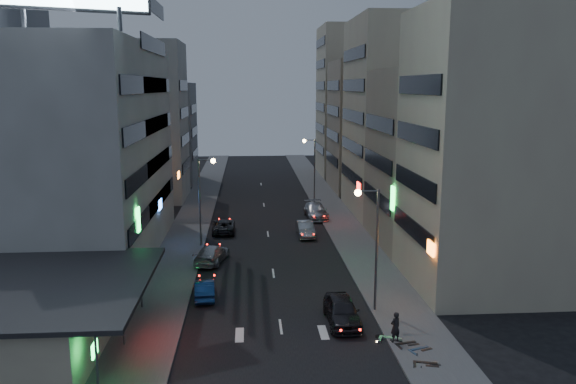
{
  "coord_description": "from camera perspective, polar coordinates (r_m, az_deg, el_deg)",
  "views": [
    {
      "loc": [
        -1.83,
        -28.19,
        14.5
      ],
      "look_at": [
        1.28,
        15.67,
        6.19
      ],
      "focal_mm": 35.0,
      "sensor_mm": 36.0,
      "label": 1
    }
  ],
  "objects": [
    {
      "name": "ground",
      "position": [
        31.75,
        -0.31,
        -16.47
      ],
      "size": [
        180.0,
        180.0,
        0.0
      ],
      "primitive_type": "plane",
      "color": "black",
      "rests_on": "ground"
    },
    {
      "name": "sidewalk_left",
      "position": [
        60.27,
        -9.83,
        -3.32
      ],
      "size": [
        4.0,
        120.0,
        0.12
      ],
      "primitive_type": "cube",
      "color": "#4C4C4F",
      "rests_on": "ground"
    },
    {
      "name": "sidewalk_right",
      "position": [
        60.75,
        5.38,
        -3.1
      ],
      "size": [
        4.0,
        120.0,
        0.12
      ],
      "primitive_type": "cube",
      "color": "#4C4C4F",
      "rests_on": "ground"
    },
    {
      "name": "food_court",
      "position": [
        34.83,
        -24.52,
        -11.37
      ],
      "size": [
        11.0,
        13.0,
        3.88
      ],
      "color": "#BDB694",
      "rests_on": "ground"
    },
    {
      "name": "white_building",
      "position": [
        50.82,
        -21.45,
        3.75
      ],
      "size": [
        14.0,
        24.0,
        18.0
      ],
      "primitive_type": "cube",
      "color": "#B0B0AB",
      "rests_on": "ground"
    },
    {
      "name": "shophouse_near",
      "position": [
        42.43,
        19.39,
        4.01
      ],
      "size": [
        10.0,
        11.0,
        20.0
      ],
      "primitive_type": "cube",
      "color": "#BDB694",
      "rests_on": "ground"
    },
    {
      "name": "shophouse_mid",
      "position": [
        53.49,
        14.91,
        3.36
      ],
      "size": [
        11.0,
        12.0,
        16.0
      ],
      "primitive_type": "cube",
      "color": "gray",
      "rests_on": "ground"
    },
    {
      "name": "shophouse_far",
      "position": [
        65.48,
        10.94,
        7.44
      ],
      "size": [
        10.0,
        14.0,
        22.0
      ],
      "primitive_type": "cube",
      "color": "#BDB694",
      "rests_on": "ground"
    },
    {
      "name": "far_left_a",
      "position": [
        74.59,
        -14.72,
        6.89
      ],
      "size": [
        11.0,
        10.0,
        20.0
      ],
      "primitive_type": "cube",
      "color": "#B0B0AB",
      "rests_on": "ground"
    },
    {
      "name": "far_left_b",
      "position": [
        87.62,
        -13.42,
        5.83
      ],
      "size": [
        12.0,
        10.0,
        15.0
      ],
      "primitive_type": "cube",
      "color": "slate",
      "rests_on": "ground"
    },
    {
      "name": "far_right_a",
      "position": [
        80.27,
        8.48,
        6.65
      ],
      "size": [
        11.0,
        12.0,
        18.0
      ],
      "primitive_type": "cube",
      "color": "gray",
      "rests_on": "ground"
    },
    {
      "name": "far_right_b",
      "position": [
        93.93,
        6.97,
        9.1
      ],
      "size": [
        12.0,
        12.0,
        24.0
      ],
      "primitive_type": "cube",
      "color": "#BDB694",
      "rests_on": "ground"
    },
    {
      "name": "street_lamp_right_near",
      "position": [
        36.22,
        8.43,
        -4.03
      ],
      "size": [
        1.6,
        0.44,
        8.02
      ],
      "color": "#595B60",
      "rests_on": "sidewalk_right"
    },
    {
      "name": "street_lamp_left",
      "position": [
        51.17,
        -8.56,
        0.29
      ],
      "size": [
        1.6,
        0.44,
        8.02
      ],
      "color": "#595B60",
      "rests_on": "sidewalk_left"
    },
    {
      "name": "street_lamp_right_far",
      "position": [
        69.23,
        2.4,
        3.11
      ],
      "size": [
        1.6,
        0.44,
        8.02
      ],
      "color": "#595B60",
      "rests_on": "sidewalk_right"
    },
    {
      "name": "parked_car_right_near",
      "position": [
        35.66,
        5.51,
        -11.9
      ],
      "size": [
        1.97,
        4.85,
        1.65
      ],
      "primitive_type": "imported",
      "rotation": [
        0.0,
        0.0,
        0.01
      ],
      "color": "black",
      "rests_on": "ground"
    },
    {
      "name": "parked_car_right_mid",
      "position": [
        55.15,
        1.77,
        -3.78
      ],
      "size": [
        1.63,
        4.41,
        1.44
      ],
      "primitive_type": "imported",
      "rotation": [
        0.0,
        0.0,
        0.02
      ],
      "color": "#9CA0A4",
      "rests_on": "ground"
    },
    {
      "name": "parked_car_left",
      "position": [
        56.85,
        -6.56,
        -3.46
      ],
      "size": [
        2.3,
        4.84,
        1.33
      ],
      "primitive_type": "imported",
      "rotation": [
        0.0,
        0.0,
        3.16
      ],
      "color": "black",
      "rests_on": "ground"
    },
    {
      "name": "parked_car_right_far",
      "position": [
        62.69,
        2.85,
        -1.93
      ],
      "size": [
        2.45,
        5.66,
        1.62
      ],
      "primitive_type": "imported",
      "rotation": [
        0.0,
        0.0,
        0.03
      ],
      "color": "#A4A6AD",
      "rests_on": "ground"
    },
    {
      "name": "road_car_blue",
      "position": [
        39.96,
        -8.47,
        -9.72
      ],
      "size": [
        1.65,
        3.96,
        1.27
      ],
      "primitive_type": "imported",
      "rotation": [
        0.0,
        0.0,
        3.22
      ],
      "color": "navy",
      "rests_on": "ground"
    },
    {
      "name": "road_car_silver",
      "position": [
        47.49,
        -7.75,
        -6.26
      ],
      "size": [
        3.09,
        5.33,
        1.45
      ],
      "primitive_type": "imported",
      "rotation": [
        0.0,
        0.0,
        2.92
      ],
      "color": "#A3A6AB",
      "rests_on": "ground"
    },
    {
      "name": "person",
      "position": [
        33.4,
        10.84,
        -13.32
      ],
      "size": [
        0.77,
        0.67,
        1.79
      ],
      "primitive_type": "imported",
      "rotation": [
        0.0,
        0.0,
        3.59
      ],
      "color": "black",
      "rests_on": "sidewalk_right"
    },
    {
      "name": "scooter_black_a",
      "position": [
        31.72,
        15.04,
        -15.48
      ],
      "size": [
        1.1,
        2.0,
        1.16
      ],
      "primitive_type": null,
      "rotation": [
        0.0,
        0.0,
        1.31
      ],
      "color": "black",
      "rests_on": "sidewalk_right"
    },
    {
      "name": "scooter_silver_a",
      "position": [
        31.87,
        15.14,
        -15.52
      ],
      "size": [
        0.69,
        1.67,
        0.99
      ],
      "primitive_type": null,
      "rotation": [
        0.0,
        0.0,
        1.48
      ],
      "color": "#96999D",
      "rests_on": "sidewalk_right"
    },
    {
      "name": "scooter_blue",
      "position": [
        33.45,
        13.93,
        -14.0
      ],
      "size": [
        1.26,
        1.99,
        1.16
      ],
      "primitive_type": null,
      "rotation": [
        0.0,
        0.0,
        1.93
      ],
      "color": "navy",
      "rests_on": "sidewalk_right"
    },
    {
      "name": "scooter_black_b",
      "position": [
        33.85,
        12.8,
        -13.64
      ],
      "size": [
        1.03,
        2.0,
        1.16
      ],
      "primitive_type": null,
      "rotation": [
        0.0,
        0.0,
        1.79
      ],
      "color": "black",
      "rests_on": "sidewalk_right"
    },
    {
      "name": "scooter_silver_b",
      "position": [
        34.01,
        11.6,
        -13.44
      ],
      "size": [
        1.3,
        2.06,
        1.2
      ],
      "primitive_type": null,
      "rotation": [
        0.0,
        0.0,
        1.21
      ],
      "color": "#B3B4BB",
      "rests_on": "sidewalk_right"
    }
  ]
}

